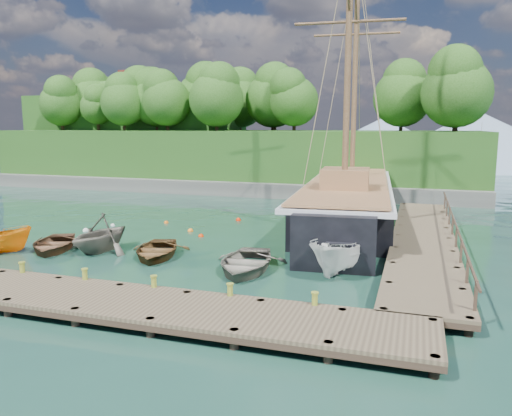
{
  "coord_description": "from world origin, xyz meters",
  "views": [
    {
      "loc": [
        11.02,
        -20.71,
        6.46
      ],
      "look_at": [
        2.65,
        5.08,
        2.0
      ],
      "focal_mm": 35.0,
      "sensor_mm": 36.0,
      "label": 1
    }
  ],
  "objects_px": {
    "rowboat_0": "(54,250)",
    "rowboat_2": "(156,257)",
    "cabin_boat_white": "(342,272)",
    "rowboat_3": "(245,270)",
    "rowboat_1": "(101,251)",
    "schooner": "(348,206)"
  },
  "relations": [
    {
      "from": "rowboat_0",
      "to": "rowboat_2",
      "type": "distance_m",
      "value": 5.87
    },
    {
      "from": "rowboat_3",
      "to": "schooner",
      "type": "xyz_separation_m",
      "value": [
        2.93,
        12.27,
        1.22
      ]
    },
    {
      "from": "rowboat_0",
      "to": "schooner",
      "type": "height_order",
      "value": "schooner"
    },
    {
      "from": "rowboat_0",
      "to": "cabin_boat_white",
      "type": "distance_m",
      "value": 15.13
    },
    {
      "from": "rowboat_0",
      "to": "rowboat_1",
      "type": "relative_size",
      "value": 1.06
    },
    {
      "from": "rowboat_2",
      "to": "rowboat_3",
      "type": "relative_size",
      "value": 0.89
    },
    {
      "from": "schooner",
      "to": "rowboat_2",
      "type": "bearing_deg",
      "value": -129.45
    },
    {
      "from": "rowboat_0",
      "to": "rowboat_2",
      "type": "xyz_separation_m",
      "value": [
        5.86,
        0.43,
        0.0
      ]
    },
    {
      "from": "rowboat_0",
      "to": "rowboat_3",
      "type": "relative_size",
      "value": 0.89
    },
    {
      "from": "rowboat_3",
      "to": "cabin_boat_white",
      "type": "xyz_separation_m",
      "value": [
        4.21,
        1.17,
        0.0
      ]
    },
    {
      "from": "cabin_boat_white",
      "to": "rowboat_0",
      "type": "bearing_deg",
      "value": -164.3
    },
    {
      "from": "rowboat_1",
      "to": "rowboat_2",
      "type": "height_order",
      "value": "rowboat_1"
    },
    {
      "from": "rowboat_3",
      "to": "rowboat_0",
      "type": "bearing_deg",
      "value": 171.09
    },
    {
      "from": "rowboat_3",
      "to": "cabin_boat_white",
      "type": "relative_size",
      "value": 0.94
    },
    {
      "from": "rowboat_2",
      "to": "rowboat_3",
      "type": "distance_m",
      "value": 5.13
    },
    {
      "from": "rowboat_3",
      "to": "rowboat_2",
      "type": "bearing_deg",
      "value": 163.32
    },
    {
      "from": "rowboat_1",
      "to": "rowboat_2",
      "type": "relative_size",
      "value": 0.95
    },
    {
      "from": "rowboat_0",
      "to": "cabin_boat_white",
      "type": "relative_size",
      "value": 0.84
    },
    {
      "from": "rowboat_2",
      "to": "cabin_boat_white",
      "type": "height_order",
      "value": "cabin_boat_white"
    },
    {
      "from": "cabin_boat_white",
      "to": "schooner",
      "type": "height_order",
      "value": "schooner"
    },
    {
      "from": "rowboat_0",
      "to": "cabin_boat_white",
      "type": "height_order",
      "value": "cabin_boat_white"
    },
    {
      "from": "rowboat_1",
      "to": "rowboat_2",
      "type": "xyz_separation_m",
      "value": [
        3.33,
        -0.15,
        0.0
      ]
    }
  ]
}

